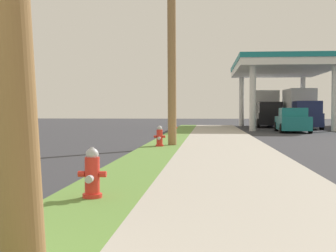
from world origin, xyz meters
name	(u,v)px	position (x,y,z in m)	size (l,w,h in m)	color
fire_hydrant_nearest	(92,176)	(0.68, 4.54, 0.45)	(0.42, 0.37, 0.74)	red
fire_hydrant_second	(160,137)	(0.65, 14.67, 0.45)	(0.42, 0.38, 0.74)	red
fire_hydrant_third	(173,128)	(0.50, 23.60, 0.45)	(0.42, 0.37, 0.74)	red
utility_pole_midground	(172,33)	(1.02, 15.48, 4.29)	(0.55, 1.37, 8.18)	#937047
car_teal_by_near_pump	(292,121)	(7.85, 29.07, 0.72)	(2.11, 4.57, 1.57)	#197075
truck_black_at_forecourt	(265,110)	(7.34, 39.38, 1.49)	(2.26, 6.45, 3.11)	black
truck_navy_on_apron	(301,110)	(9.63, 35.70, 1.49)	(2.21, 6.43, 3.11)	navy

